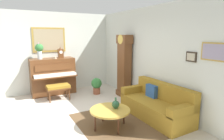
{
  "coord_description": "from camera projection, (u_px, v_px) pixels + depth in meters",
  "views": [
    {
      "loc": [
        4.3,
        -1.18,
        2.03
      ],
      "look_at": [
        -0.32,
        1.39,
        1.04
      ],
      "focal_mm": 30.34,
      "sensor_mm": 36.0,
      "label": 1
    }
  ],
  "objects": [
    {
      "name": "coffee_table",
      "position": [
        110.0,
        111.0,
        4.13
      ],
      "size": [
        0.88,
        0.88,
        0.42
      ],
      "color": "gold",
      "rests_on": "ground_plane"
    },
    {
      "name": "green_jug",
      "position": [
        116.0,
        104.0,
        4.18
      ],
      "size": [
        0.17,
        0.17,
        0.24
      ],
      "color": "#234C33",
      "rests_on": "coffee_table"
    },
    {
      "name": "teacup",
      "position": [
        55.0,
        58.0,
        6.3
      ],
      "size": [
        0.12,
        0.12,
        0.06
      ],
      "color": "beige",
      "rests_on": "piano"
    },
    {
      "name": "mantel_clock",
      "position": [
        61.0,
        53.0,
        6.49
      ],
      "size": [
        0.13,
        0.18,
        0.38
      ],
      "color": "brown",
      "rests_on": "piano"
    },
    {
      "name": "wall_left",
      "position": [
        46.0,
        53.0,
        6.61
      ],
      "size": [
        0.13,
        4.9,
        2.8
      ],
      "color": "silver",
      "rests_on": "ground_plane"
    },
    {
      "name": "couch",
      "position": [
        157.0,
        105.0,
        4.68
      ],
      "size": [
        1.9,
        0.8,
        0.84
      ],
      "color": "olive",
      "rests_on": "ground_plane"
    },
    {
      "name": "potted_plant",
      "position": [
        97.0,
        85.0,
        6.52
      ],
      "size": [
        0.36,
        0.36,
        0.56
      ],
      "color": "#935138",
      "rests_on": "ground_plane"
    },
    {
      "name": "grandfather_clock",
      "position": [
        124.0,
        67.0,
        6.2
      ],
      "size": [
        0.52,
        0.34,
        2.03
      ],
      "color": "brown",
      "rests_on": "ground_plane"
    },
    {
      "name": "piano_bench",
      "position": [
        58.0,
        87.0,
        5.9
      ],
      "size": [
        0.42,
        0.7,
        0.48
      ],
      "color": "brown",
      "rests_on": "ground_plane"
    },
    {
      "name": "piano",
      "position": [
        53.0,
        76.0,
        6.5
      ],
      "size": [
        0.87,
        1.44,
        1.24
      ],
      "color": "brown",
      "rests_on": "ground_plane"
    },
    {
      "name": "flower_vase",
      "position": [
        39.0,
        49.0,
        6.14
      ],
      "size": [
        0.26,
        0.26,
        0.58
      ],
      "color": "silver",
      "rests_on": "piano"
    },
    {
      "name": "wall_back",
      "position": [
        148.0,
        56.0,
        5.51
      ],
      "size": [
        5.3,
        0.13,
        2.8
      ],
      "color": "silver",
      "rests_on": "ground_plane"
    },
    {
      "name": "ground_plane",
      "position": [
        69.0,
        121.0,
        4.64
      ],
      "size": [
        6.4,
        6.0,
        0.1
      ],
      "primitive_type": "cube",
      "color": "beige"
    },
    {
      "name": "area_rug",
      "position": [
        114.0,
        125.0,
        4.31
      ],
      "size": [
        2.1,
        1.5,
        0.01
      ],
      "primitive_type": "cube",
      "color": "brown",
      "rests_on": "ground_plane"
    }
  ]
}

